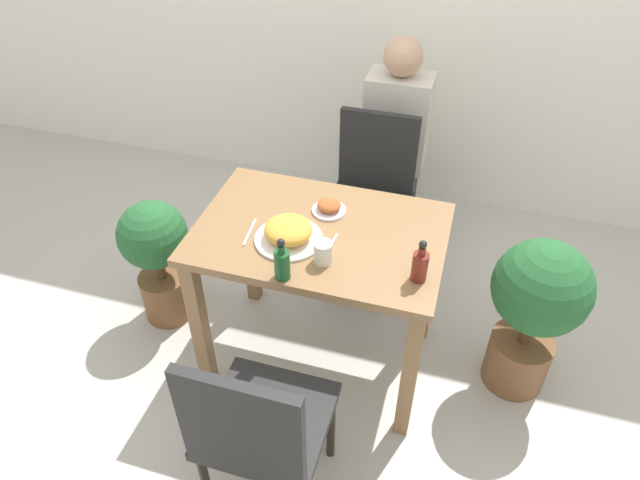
% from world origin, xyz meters
% --- Properties ---
extents(ground_plane, '(16.00, 16.00, 0.00)m').
position_xyz_m(ground_plane, '(0.00, 0.00, 0.00)').
color(ground_plane, '#B7B2A8').
extents(dining_table, '(0.99, 0.67, 0.77)m').
position_xyz_m(dining_table, '(0.00, 0.00, 0.63)').
color(dining_table, olive).
rests_on(dining_table, ground_plane).
extents(chair_near, '(0.42, 0.42, 0.89)m').
position_xyz_m(chair_near, '(0.01, -0.74, 0.50)').
color(chair_near, black).
rests_on(chair_near, ground_plane).
extents(chair_far, '(0.42, 0.42, 0.89)m').
position_xyz_m(chair_far, '(0.07, 0.70, 0.50)').
color(chair_far, black).
rests_on(chair_far, ground_plane).
extents(food_plate, '(0.27, 0.27, 0.09)m').
position_xyz_m(food_plate, '(-0.10, -0.09, 0.81)').
color(food_plate, white).
rests_on(food_plate, dining_table).
extents(side_plate, '(0.14, 0.14, 0.05)m').
position_xyz_m(side_plate, '(0.00, 0.13, 0.79)').
color(side_plate, white).
rests_on(side_plate, dining_table).
extents(drink_cup, '(0.07, 0.07, 0.09)m').
position_xyz_m(drink_cup, '(0.06, -0.17, 0.81)').
color(drink_cup, silver).
rests_on(drink_cup, dining_table).
extents(sauce_bottle, '(0.06, 0.06, 0.18)m').
position_xyz_m(sauce_bottle, '(0.42, -0.17, 0.83)').
color(sauce_bottle, maroon).
rests_on(sauce_bottle, dining_table).
extents(condiment_bottle, '(0.06, 0.06, 0.18)m').
position_xyz_m(condiment_bottle, '(-0.05, -0.29, 0.83)').
color(condiment_bottle, '#194C23').
rests_on(condiment_bottle, dining_table).
extents(fork_utensil, '(0.02, 0.17, 0.00)m').
position_xyz_m(fork_utensil, '(-0.26, -0.09, 0.77)').
color(fork_utensil, silver).
rests_on(fork_utensil, dining_table).
extents(spoon_utensil, '(0.03, 0.18, 0.00)m').
position_xyz_m(spoon_utensil, '(0.06, -0.09, 0.77)').
color(spoon_utensil, silver).
rests_on(spoon_utensil, dining_table).
extents(potted_plant_left, '(0.33, 0.33, 0.68)m').
position_xyz_m(potted_plant_left, '(-0.82, 0.04, 0.40)').
color(potted_plant_left, brown).
rests_on(potted_plant_left, ground_plane).
extents(potted_plant_right, '(0.40, 0.40, 0.78)m').
position_xyz_m(potted_plant_right, '(0.89, 0.12, 0.47)').
color(potted_plant_right, brown).
rests_on(potted_plant_right, ground_plane).
extents(person_figure, '(0.34, 0.22, 1.17)m').
position_xyz_m(person_figure, '(0.11, 1.08, 0.58)').
color(person_figure, '#2D3347').
rests_on(person_figure, ground_plane).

